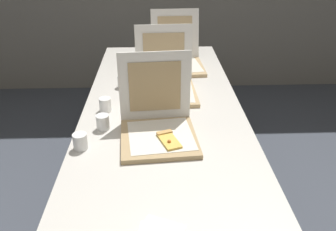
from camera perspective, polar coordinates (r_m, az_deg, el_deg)
table at (r=1.84m, az=-0.81°, el=-0.51°), size 0.84×2.20×0.73m
pizza_box_front at (r=1.57m, az=-1.61°, el=-1.78°), size 0.36×0.37×0.36m
pizza_box_middle at (r=1.99m, az=-0.37°, el=5.18°), size 0.35×0.39×0.36m
pizza_box_back at (r=2.40m, az=1.56°, el=9.22°), size 0.36×0.43×0.35m
cup_white_far at (r=2.09m, az=-7.47°, el=5.58°), size 0.06×0.06×0.07m
cup_white_mid at (r=1.83m, az=-10.29°, el=1.79°), size 0.06×0.06×0.07m
cup_white_near_left at (r=1.54m, az=-14.24°, el=-4.17°), size 0.06×0.06×0.07m
cup_white_near_center at (r=1.66m, az=-10.68°, el=-1.08°), size 0.06×0.06×0.07m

